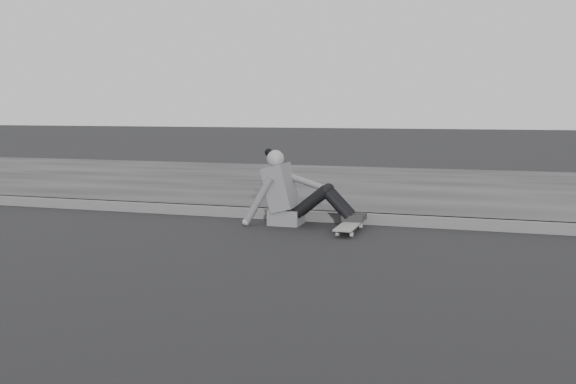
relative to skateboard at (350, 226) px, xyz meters
name	(u,v)px	position (x,y,z in m)	size (l,w,h in m)	color
ground	(307,279)	(0.08, -2.01, -0.07)	(80.00, 80.00, 0.00)	black
curb	(366,218)	(0.08, 0.57, -0.01)	(24.00, 0.16, 0.12)	#535353
sidewalk	(400,188)	(0.08, 3.59, -0.01)	(24.00, 6.00, 0.12)	#333333
skateboard	(350,226)	(0.00, 0.00, 0.00)	(0.20, 0.78, 0.09)	#AAAAA4
seated_woman	(292,194)	(-0.73, 0.25, 0.29)	(1.38, 0.46, 0.88)	#5A5A5C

